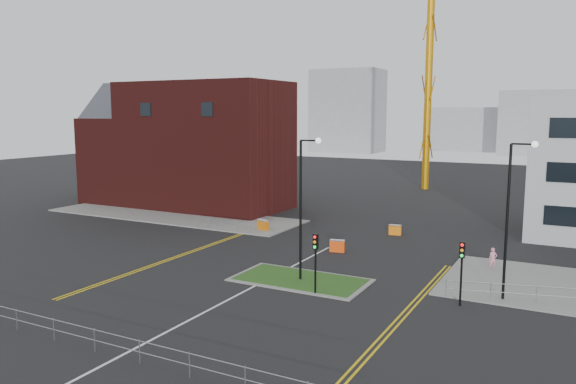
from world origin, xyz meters
name	(u,v)px	position (x,y,z in m)	size (l,w,h in m)	color
ground	(200,315)	(0.00, 0.00, 0.00)	(200.00, 200.00, 0.00)	black
pavement_left	(172,215)	(-20.00, 22.00, 0.06)	(28.00, 8.00, 0.12)	slate
island_kerb	(300,280)	(2.00, 8.00, 0.04)	(8.60, 4.60, 0.08)	slate
grass_island	(300,280)	(2.00, 8.00, 0.06)	(8.00, 4.00, 0.12)	#214918
brick_building	(184,146)	(-22.97, 28.00, 6.85)	(24.20, 10.07, 14.24)	#421210
streetlamp_island	(304,198)	(2.22, 8.00, 5.41)	(1.46, 0.36, 9.18)	black
streetlamp_right_near	(512,208)	(14.22, 10.00, 5.41)	(1.46, 0.36, 9.18)	black
traffic_light_island	(315,252)	(4.00, 5.98, 2.57)	(0.28, 0.33, 3.65)	black
traffic_light_right	(462,261)	(12.00, 7.98, 2.57)	(0.28, 0.33, 3.65)	black
railing_front	(116,341)	(0.00, -6.00, 0.78)	(24.05, 0.05, 1.10)	gray
railing_left	(222,224)	(-11.00, 18.00, 0.74)	(6.05, 0.05, 1.10)	gray
centre_line	(221,304)	(0.00, 2.00, 0.01)	(0.15, 30.00, 0.01)	silver
yellow_left_a	(184,254)	(-9.00, 10.00, 0.01)	(0.12, 24.00, 0.01)	gold
yellow_left_b	(187,254)	(-8.70, 10.00, 0.01)	(0.12, 24.00, 0.01)	gold
yellow_right_a	(406,309)	(9.50, 6.00, 0.01)	(0.12, 20.00, 0.01)	gold
yellow_right_b	(411,310)	(9.80, 6.00, 0.01)	(0.12, 20.00, 0.01)	gold
skyline_a	(348,111)	(-40.00, 120.00, 11.00)	(18.00, 12.00, 22.00)	gray
skyline_b	(552,123)	(10.00, 130.00, 8.00)	(24.00, 12.00, 16.00)	gray
skyline_d	(482,129)	(-8.00, 140.00, 6.00)	(30.00, 12.00, 12.00)	gray
pedestrian	(493,259)	(12.53, 16.46, 0.77)	(0.56, 0.37, 1.53)	pink
barrier_left	(263,225)	(-7.83, 19.96, 0.57)	(1.30, 0.84, 1.04)	#CC630B
barrier_mid	(337,245)	(1.17, 16.00, 0.52)	(1.19, 0.57, 0.96)	#FF4C0E
barrier_right	(395,229)	(3.29, 24.00, 0.49)	(1.13, 0.56, 0.91)	orange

